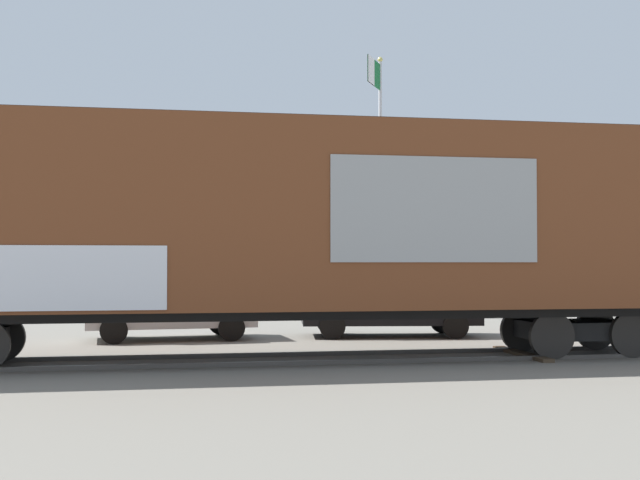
% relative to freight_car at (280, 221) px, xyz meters
% --- Properties ---
extents(ground_plane, '(260.00, 260.00, 0.00)m').
position_rel_freight_car_xyz_m(ground_plane, '(1.49, 0.00, -2.70)').
color(ground_plane, slate).
extents(track, '(60.01, 2.82, 0.08)m').
position_rel_freight_car_xyz_m(track, '(-1.37, 0.02, -2.66)').
color(track, '#4C4742').
rests_on(track, ground_plane).
extents(freight_car, '(17.77, 3.16, 4.77)m').
position_rel_freight_car_xyz_m(freight_car, '(0.00, 0.00, 0.00)').
color(freight_car, brown).
rests_on(freight_car, ground_plane).
extents(flagpole, '(0.89, 1.45, 9.05)m').
position_rel_freight_car_xyz_m(flagpole, '(4.99, 11.51, 3.18)').
color(flagpole, silver).
rests_on(flagpole, ground_plane).
extents(hillside, '(157.02, 40.95, 13.43)m').
position_rel_freight_car_xyz_m(hillside, '(1.51, 74.84, 1.62)').
color(hillside, gray).
rests_on(hillside, ground_plane).
extents(parked_car_silver, '(4.16, 2.25, 1.65)m').
position_rel_freight_car_xyz_m(parked_car_silver, '(-2.09, 4.82, -1.88)').
color(parked_car_silver, '#B7BABF').
rests_on(parked_car_silver, ground_plane).
extents(parked_car_black, '(4.68, 2.35, 1.58)m').
position_rel_freight_car_xyz_m(parked_car_black, '(3.42, 4.63, -1.91)').
color(parked_car_black, black).
rests_on(parked_car_black, ground_plane).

